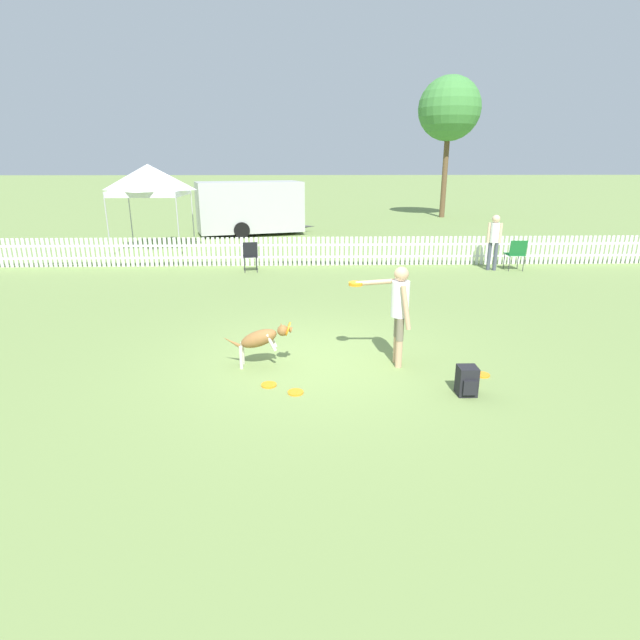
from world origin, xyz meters
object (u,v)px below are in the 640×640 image
at_px(handler_person, 398,305).
at_px(frisbee_midfield, 482,375).
at_px(frisbee_near_handler, 296,392).
at_px(canopy_tent_main, 149,180).
at_px(folding_chair_blue_left, 516,252).
at_px(leaping_dog, 261,338).
at_px(equipment_trailer, 250,207).
at_px(spectator_standing, 494,237).
at_px(frisbee_far_scatter, 471,383).
at_px(backpack_on_grass, 467,381).
at_px(folding_chair_center, 250,254).
at_px(frisbee_near_dog, 269,385).
at_px(tree_left_grove, 449,109).

bearing_deg(handler_person, frisbee_midfield, -111.00).
xyz_separation_m(frisbee_near_handler, canopy_tent_main, (-5.42, 12.29, 2.50)).
relative_size(frisbee_near_handler, folding_chair_blue_left, 0.24).
bearing_deg(leaping_dog, equipment_trailer, -173.43).
bearing_deg(frisbee_midfield, frisbee_near_handler, -169.73).
height_order(handler_person, spectator_standing, spectator_standing).
height_order(frisbee_far_scatter, backpack_on_grass, backpack_on_grass).
distance_m(handler_person, folding_chair_blue_left, 8.71).
bearing_deg(frisbee_near_handler, leaping_dog, 118.65).
bearing_deg(leaping_dog, folding_chair_center, -172.72).
bearing_deg(frisbee_near_dog, backpack_on_grass, -7.69).
distance_m(frisbee_midfield, spectator_standing, 8.36).
distance_m(leaping_dog, frisbee_far_scatter, 3.28).
xyz_separation_m(handler_person, backpack_on_grass, (0.81, -1.13, -0.80)).
height_order(frisbee_midfield, tree_left_grove, tree_left_grove).
xyz_separation_m(handler_person, spectator_standing, (4.21, 7.27, -0.00)).
relative_size(handler_person, folding_chair_blue_left, 1.74).
distance_m(frisbee_near_handler, frisbee_far_scatter, 2.61).
relative_size(frisbee_near_handler, folding_chair_center, 0.25).
bearing_deg(folding_chair_blue_left, folding_chair_center, 0.84).
relative_size(handler_person, tree_left_grove, 0.21).
distance_m(leaping_dog, tree_left_grove, 24.67).
distance_m(handler_person, tree_left_grove, 23.86).
bearing_deg(handler_person, equipment_trailer, 14.35).
bearing_deg(frisbee_near_handler, folding_chair_center, 100.05).
height_order(frisbee_near_handler, equipment_trailer, equipment_trailer).
relative_size(backpack_on_grass, canopy_tent_main, 0.14).
bearing_deg(frisbee_near_dog, folding_chair_blue_left, 49.03).
xyz_separation_m(leaping_dog, frisbee_near_dog, (0.15, -0.75, -0.46)).
relative_size(frisbee_near_dog, backpack_on_grass, 0.54).
distance_m(folding_chair_blue_left, equipment_trailer, 11.98).
relative_size(leaping_dog, folding_chair_blue_left, 1.21).
xyz_separation_m(folding_chair_blue_left, spectator_standing, (-0.68, 0.08, 0.44)).
bearing_deg(leaping_dog, handler_person, 90.18).
distance_m(handler_person, backpack_on_grass, 1.60).
xyz_separation_m(frisbee_near_dog, canopy_tent_main, (-5.02, 12.03, 2.50)).
bearing_deg(frisbee_near_handler, frisbee_far_scatter, 5.22).
height_order(folding_chair_center, canopy_tent_main, canopy_tent_main).
distance_m(folding_chair_center, spectator_standing, 7.28).
height_order(leaping_dog, frisbee_near_handler, leaping_dog).
distance_m(leaping_dog, canopy_tent_main, 12.45).
xyz_separation_m(folding_chair_center, equipment_trailer, (-0.83, 8.11, 0.67)).
bearing_deg(frisbee_far_scatter, frisbee_near_handler, -174.78).
height_order(backpack_on_grass, equipment_trailer, equipment_trailer).
bearing_deg(frisbee_near_dog, spectator_standing, 52.24).
bearing_deg(leaping_dog, frisbee_near_handler, 28.77).
xyz_separation_m(leaping_dog, frisbee_midfield, (3.42, -0.49, -0.46)).
height_order(folding_chair_blue_left, folding_chair_center, folding_chair_blue_left).
relative_size(frisbee_midfield, tree_left_grove, 0.03).
relative_size(folding_chair_center, tree_left_grove, 0.12).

